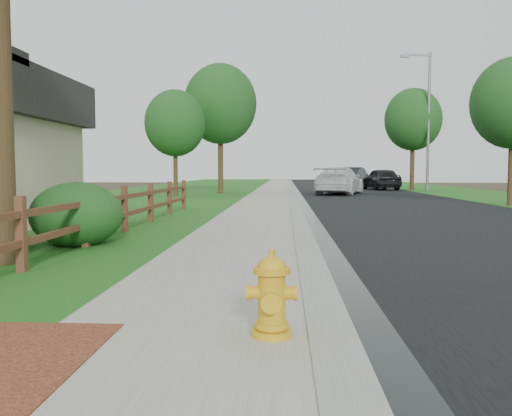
# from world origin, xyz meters

# --- Properties ---
(ground) EXTENTS (120.00, 120.00, 0.00)m
(ground) POSITION_xyz_m (0.00, 0.00, 0.00)
(ground) COLOR #3A301F
(road) EXTENTS (8.00, 90.00, 0.02)m
(road) POSITION_xyz_m (4.60, 35.00, 0.01)
(road) COLOR black
(road) RESTS_ON ground
(curb) EXTENTS (0.40, 90.00, 0.12)m
(curb) POSITION_xyz_m (0.40, 35.00, 0.06)
(curb) COLOR gray
(curb) RESTS_ON ground
(wet_gutter) EXTENTS (0.50, 90.00, 0.00)m
(wet_gutter) POSITION_xyz_m (0.75, 35.00, 0.02)
(wet_gutter) COLOR black
(wet_gutter) RESTS_ON road
(sidewalk) EXTENTS (2.20, 90.00, 0.10)m
(sidewalk) POSITION_xyz_m (-0.90, 35.00, 0.05)
(sidewalk) COLOR gray
(sidewalk) RESTS_ON ground
(grass_strip) EXTENTS (1.60, 90.00, 0.06)m
(grass_strip) POSITION_xyz_m (-2.80, 35.00, 0.03)
(grass_strip) COLOR #225418
(grass_strip) RESTS_ON ground
(lawn_near) EXTENTS (9.00, 90.00, 0.04)m
(lawn_near) POSITION_xyz_m (-8.00, 35.00, 0.02)
(lawn_near) COLOR #225418
(lawn_near) RESTS_ON ground
(verge_far) EXTENTS (6.00, 90.00, 0.04)m
(verge_far) POSITION_xyz_m (11.50, 35.00, 0.02)
(verge_far) COLOR #225418
(verge_far) RESTS_ON ground
(ranch_fence) EXTENTS (0.12, 16.92, 1.10)m
(ranch_fence) POSITION_xyz_m (-3.60, 6.40, 0.62)
(ranch_fence) COLOR #53291B
(ranch_fence) RESTS_ON ground
(fire_hydrant) EXTENTS (0.46, 0.37, 0.71)m
(fire_hydrant) POSITION_xyz_m (-0.10, -0.06, 0.43)
(fire_hydrant) COLOR gold
(fire_hydrant) RESTS_ON sidewalk
(white_suv) EXTENTS (3.72, 5.93, 1.60)m
(white_suv) POSITION_xyz_m (3.29, 28.22, 0.82)
(white_suv) COLOR silver
(white_suv) RESTS_ON road
(dark_car_mid) EXTENTS (2.50, 4.87, 1.59)m
(dark_car_mid) POSITION_xyz_m (7.12, 36.03, 0.81)
(dark_car_mid) COLOR black
(dark_car_mid) RESTS_ON road
(dark_car_far) EXTENTS (3.51, 5.37, 1.67)m
(dark_car_far) POSITION_xyz_m (5.12, 38.63, 0.86)
(dark_car_far) COLOR black
(dark_car_far) RESTS_ON road
(streetlight) EXTENTS (2.13, 0.60, 9.27)m
(streetlight) POSITION_xyz_m (9.45, 32.63, 5.25)
(streetlight) COLOR gray
(streetlight) RESTS_ON ground
(boulder) EXTENTS (1.42, 1.25, 0.79)m
(boulder) POSITION_xyz_m (-6.00, 9.67, 0.40)
(boulder) COLOR brown
(boulder) RESTS_ON ground
(shrub_c) EXTENTS (2.23, 2.23, 1.23)m
(shrub_c) POSITION_xyz_m (-3.90, 5.56, 0.62)
(shrub_c) COLOR #194117
(shrub_c) RESTS_ON ground
(tree_near_left) EXTENTS (3.25, 3.25, 5.75)m
(tree_near_left) POSITION_xyz_m (-5.86, 24.55, 3.96)
(tree_near_left) COLOR #3B2718
(tree_near_left) RESTS_ON ground
(tree_mid_left) EXTENTS (4.41, 4.41, 7.88)m
(tree_mid_left) POSITION_xyz_m (-3.90, 28.60, 5.44)
(tree_mid_left) COLOR #3B2718
(tree_mid_left) RESTS_ON ground
(tree_mid_right) EXTENTS (3.97, 3.97, 7.19)m
(tree_mid_right) POSITION_xyz_m (9.00, 34.43, 5.00)
(tree_mid_right) COLOR #3B2718
(tree_mid_right) RESTS_ON ground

